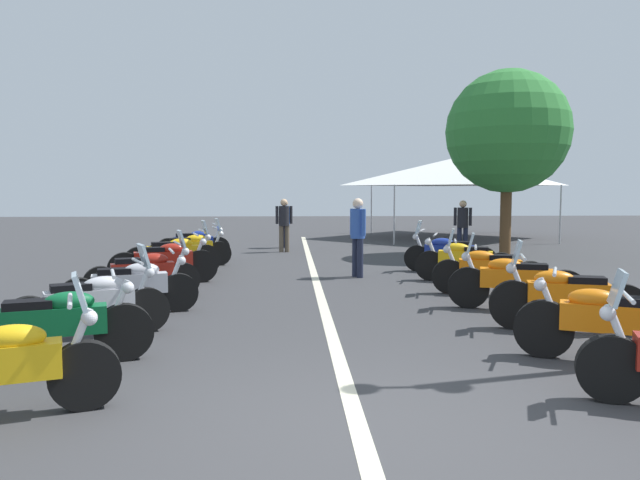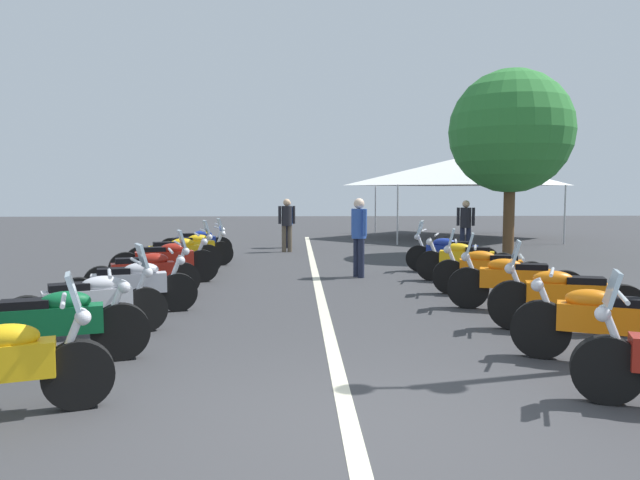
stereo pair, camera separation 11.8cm
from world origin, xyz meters
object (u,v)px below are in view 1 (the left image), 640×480
(motorcycle_right_row_6, at_px, (449,253))
(event_tent, at_px, (456,172))
(motorcycle_right_row_3, at_px, (514,280))
(bystander_3, at_px, (284,221))
(motorcycle_right_row_5, at_px, (464,260))
(bystander_2, at_px, (285,220))
(bystander_1, at_px, (463,223))
(motorcycle_left_row_7, at_px, (191,248))
(roadside_tree_0, at_px, (508,132))
(motorcycle_left_row_8, at_px, (194,243))
(motorcycle_left_row_2, at_px, (93,303))
(motorcycle_left_row_4, at_px, (145,273))
(motorcycle_left_row_3, at_px, (131,286))
(motorcycle_right_row_4, at_px, (488,269))
(motorcycle_right_row_1, at_px, (608,322))
(motorcycle_left_row_1, at_px, (54,325))
(motorcycle_left_row_6, at_px, (174,254))
(motorcycle_left_row_5, at_px, (164,261))
(motorcycle_right_row_2, at_px, (566,297))
(bystander_0, at_px, (358,231))

(motorcycle_right_row_6, height_order, event_tent, event_tent)
(motorcycle_right_row_3, relative_size, bystander_3, 1.27)
(bystander_3, height_order, event_tent, event_tent)
(motorcycle_right_row_5, relative_size, event_tent, 0.30)
(bystander_2, bearing_deg, bystander_1, -62.60)
(motorcycle_left_row_7, relative_size, bystander_3, 1.25)
(bystander_3, relative_size, event_tent, 0.25)
(motorcycle_right_row_3, bearing_deg, bystander_3, -51.15)
(motorcycle_left_row_7, relative_size, roadside_tree_0, 0.38)
(motorcycle_left_row_8, bearing_deg, motorcycle_left_row_7, -101.27)
(motorcycle_left_row_2, bearing_deg, motorcycle_left_row_4, 64.96)
(motorcycle_left_row_2, bearing_deg, bystander_1, 26.77)
(motorcycle_right_row_6, xyz_separation_m, bystander_3, (4.85, 3.85, 0.50))
(motorcycle_left_row_7, height_order, motorcycle_right_row_5, motorcycle_left_row_7)
(motorcycle_left_row_3, xyz_separation_m, motorcycle_right_row_4, (1.45, -6.03, 0.02))
(motorcycle_left_row_7, bearing_deg, bystander_2, 47.60)
(motorcycle_right_row_1, bearing_deg, motorcycle_right_row_6, -66.58)
(motorcycle_right_row_3, distance_m, motorcycle_right_row_4, 1.40)
(motorcycle_left_row_1, distance_m, bystander_2, 13.67)
(motorcycle_left_row_4, height_order, motorcycle_left_row_8, motorcycle_left_row_4)
(motorcycle_left_row_6, distance_m, motorcycle_right_row_5, 6.35)
(motorcycle_right_row_6, bearing_deg, motorcycle_right_row_4, 109.82)
(motorcycle_right_row_4, bearing_deg, motorcycle_left_row_2, 39.24)
(motorcycle_right_row_1, xyz_separation_m, roadside_tree_0, (10.92, -2.80, 3.12))
(motorcycle_right_row_4, bearing_deg, bystander_2, -54.07)
(motorcycle_left_row_8, relative_size, motorcycle_right_row_5, 0.97)
(motorcycle_left_row_4, relative_size, roadside_tree_0, 0.36)
(motorcycle_left_row_7, relative_size, motorcycle_right_row_5, 1.02)
(motorcycle_left_row_8, bearing_deg, motorcycle_left_row_3, -105.21)
(event_tent, bearing_deg, bystander_1, 166.60)
(motorcycle_left_row_1, relative_size, bystander_1, 1.28)
(motorcycle_left_row_2, distance_m, motorcycle_right_row_3, 6.28)
(motorcycle_right_row_4, height_order, bystander_2, bystander_2)
(motorcycle_left_row_5, bearing_deg, motorcycle_right_row_1, -61.18)
(motorcycle_right_row_3, bearing_deg, bystander_2, -53.82)
(bystander_2, distance_m, event_tent, 8.01)
(bystander_1, xyz_separation_m, roadside_tree_0, (-0.44, -1.14, 2.64))
(motorcycle_right_row_2, bearing_deg, motorcycle_right_row_5, -72.35)
(motorcycle_left_row_2, height_order, motorcycle_left_row_8, motorcycle_left_row_2)
(motorcycle_left_row_5, relative_size, motorcycle_left_row_8, 1.10)
(motorcycle_left_row_4, bearing_deg, motorcycle_right_row_1, -55.13)
(motorcycle_left_row_2, xyz_separation_m, motorcycle_left_row_4, (2.89, 0.02, -0.00))
(bystander_2, bearing_deg, motorcycle_left_row_6, -150.21)
(motorcycle_right_row_1, relative_size, motorcycle_right_row_3, 0.91)
(motorcycle_right_row_2, bearing_deg, roadside_tree_0, -88.65)
(motorcycle_left_row_5, height_order, roadside_tree_0, roadside_tree_0)
(bystander_0, xyz_separation_m, event_tent, (10.81, -5.13, 1.63))
(motorcycle_left_row_1, xyz_separation_m, bystander_1, (11.18, -7.68, 0.48))
(motorcycle_left_row_4, relative_size, motorcycle_right_row_1, 1.02)
(motorcycle_left_row_6, xyz_separation_m, motorcycle_right_row_5, (-1.30, -6.21, -0.02))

